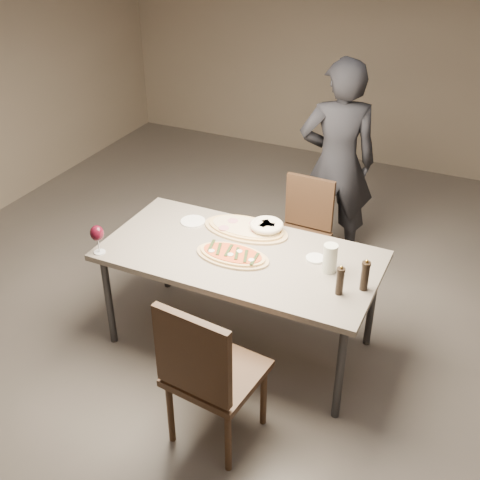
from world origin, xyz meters
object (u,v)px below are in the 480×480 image
at_px(diner, 337,164).
at_px(dining_table, 240,260).
at_px(carafe, 330,258).
at_px(chair_far, 304,227).
at_px(ham_pizza, 246,228).
at_px(bread_basket, 267,227).
at_px(chair_near, 207,370).
at_px(pepper_mill_left, 340,281).
at_px(zucchini_pizza, 233,255).

bearing_deg(diner, dining_table, 56.92).
xyz_separation_m(carafe, diner, (-0.37, 1.33, 0.02)).
bearing_deg(dining_table, carafe, 4.78).
height_order(dining_table, chair_far, chair_far).
distance_m(ham_pizza, bread_basket, 0.15).
relative_size(ham_pizza, chair_near, 0.61).
xyz_separation_m(ham_pizza, carafe, (0.67, -0.23, 0.08)).
bearing_deg(chair_far, chair_near, 94.80).
relative_size(pepper_mill_left, chair_far, 0.23).
xyz_separation_m(carafe, chair_far, (-0.47, 0.89, -0.36)).
xyz_separation_m(chair_far, diner, (0.10, 0.44, 0.37)).
xyz_separation_m(zucchini_pizza, carafe, (0.61, 0.11, 0.08)).
bearing_deg(ham_pizza, chair_far, 50.86).
height_order(pepper_mill_left, chair_far, pepper_mill_left).
relative_size(chair_near, diner, 0.59).
bearing_deg(zucchini_pizza, pepper_mill_left, 7.69).
height_order(bread_basket, diner, diner).
bearing_deg(ham_pizza, chair_near, -97.45).
bearing_deg(zucchini_pizza, chair_far, 96.76).
height_order(zucchini_pizza, chair_far, chair_far).
relative_size(zucchini_pizza, pepper_mill_left, 2.55).
bearing_deg(ham_pizza, zucchini_pizza, -101.42).
xyz_separation_m(pepper_mill_left, chair_near, (-0.50, -0.72, -0.28)).
distance_m(zucchini_pizza, carafe, 0.62).
distance_m(dining_table, bread_basket, 0.33).
distance_m(bread_basket, chair_far, 0.71).
height_order(carafe, chair_far, carafe).
relative_size(pepper_mill_left, diner, 0.11).
distance_m(bread_basket, diner, 1.09).
bearing_deg(ham_pizza, carafe, -40.93).
bearing_deg(dining_table, ham_pizza, 107.40).
height_order(zucchini_pizza, ham_pizza, zucchini_pizza).
bearing_deg(dining_table, zucchini_pizza, -110.59).
relative_size(dining_table, diner, 1.05).
bearing_deg(bread_basket, ham_pizza, -169.80).
bearing_deg(pepper_mill_left, zucchini_pizza, 173.06).
distance_m(zucchini_pizza, chair_far, 1.05).
xyz_separation_m(zucchini_pizza, pepper_mill_left, (0.73, -0.09, 0.08)).
relative_size(zucchini_pizza, bread_basket, 2.17).
height_order(pepper_mill_left, carafe, pepper_mill_left).
relative_size(dining_table, bread_basket, 7.83).
relative_size(ham_pizza, carafe, 3.27).
height_order(pepper_mill_left, chair_near, chair_near).
distance_m(dining_table, chair_near, 0.91).
distance_m(pepper_mill_left, chair_near, 0.92).
bearing_deg(diner, ham_pizza, 50.38).
height_order(dining_table, zucchini_pizza, zucchini_pizza).
relative_size(dining_table, zucchini_pizza, 3.61).
xyz_separation_m(bread_basket, chair_near, (0.16, -1.18, -0.23)).
bearing_deg(chair_far, dining_table, 84.73).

